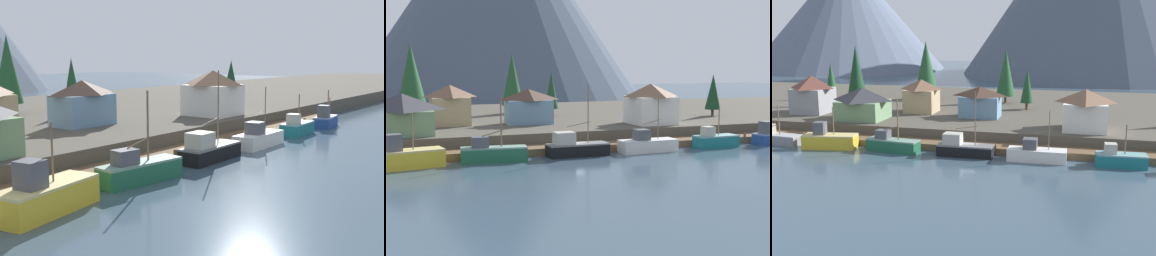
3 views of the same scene
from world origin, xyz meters
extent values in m
cube|color=#384C5B|center=(0.00, 20.00, -0.50)|extent=(400.00, 400.00, 1.00)
cube|color=brown|center=(0.00, 2.00, 0.50)|extent=(80.00, 4.00, 1.00)
cylinder|color=brown|center=(-20.00, 0.20, 0.80)|extent=(0.36, 0.36, 1.60)
cylinder|color=brown|center=(-12.00, 0.20, 0.80)|extent=(0.36, 0.36, 1.60)
cylinder|color=brown|center=(-4.00, 0.20, 0.80)|extent=(0.36, 0.36, 1.60)
cylinder|color=brown|center=(4.00, 0.20, 0.80)|extent=(0.36, 0.36, 1.60)
cylinder|color=brown|center=(12.00, 0.20, 0.80)|extent=(0.36, 0.36, 1.60)
cylinder|color=brown|center=(20.00, 0.20, 0.80)|extent=(0.36, 0.36, 1.60)
cylinder|color=brown|center=(28.00, 0.20, 0.80)|extent=(0.36, 0.36, 1.60)
cylinder|color=brown|center=(36.00, 0.20, 0.80)|extent=(0.36, 0.36, 1.60)
cube|color=#4C473D|center=(0.00, 32.00, 1.25)|extent=(400.00, 56.00, 2.50)
cube|color=gold|center=(-21.71, -2.31, 0.99)|extent=(8.57, 4.28, 1.97)
cube|color=tan|center=(-21.71, -2.31, 2.07)|extent=(8.57, 4.28, 0.20)
cube|color=#4C4C51|center=(-23.21, -2.57, 3.15)|extent=(1.96, 1.98, 1.95)
cylinder|color=brown|center=(-21.07, -2.19, 4.34)|extent=(0.15, 0.15, 4.33)
cube|color=#1E5B3D|center=(-11.40, -1.77, 0.84)|extent=(8.40, 3.29, 1.69)
cube|color=gray|center=(-11.40, -1.77, 1.79)|extent=(8.40, 3.29, 0.20)
cube|color=#4C4C51|center=(-13.08, -1.57, 2.55)|extent=(2.24, 1.75, 1.31)
cylinder|color=brown|center=(-10.47, -1.88, 5.00)|extent=(0.18, 0.18, 6.22)
cylinder|color=brown|center=(-11.54, -1.75, 3.62)|extent=(2.62, 0.43, 0.82)
cube|color=black|center=(-0.11, -1.53, 0.75)|extent=(8.21, 2.79, 1.50)
cube|color=slate|center=(-0.11, -1.53, 1.60)|extent=(8.21, 2.79, 0.20)
cube|color=#B2AD9E|center=(-2.03, -1.55, 2.50)|extent=(2.61, 2.19, 1.60)
cylinder|color=brown|center=(1.34, -1.52, 5.64)|extent=(0.14, 0.14, 7.89)
cylinder|color=brown|center=(-0.02, -1.53, 4.24)|extent=(3.36, 0.12, 0.65)
cube|color=silver|center=(10.27, -1.63, 0.75)|extent=(8.22, 2.97, 1.50)
cube|color=silver|center=(10.27, -1.63, 1.60)|extent=(8.22, 2.97, 0.20)
cube|color=#4C4C51|center=(9.28, -1.64, 2.44)|extent=(1.95, 1.95, 1.47)
cylinder|color=brown|center=(11.84, -1.61, 4.53)|extent=(0.12, 0.12, 5.65)
cylinder|color=brown|center=(10.80, -1.62, 4.15)|extent=(2.56, 0.12, 0.66)
cube|color=#196B70|center=(21.52, -1.59, 0.79)|extent=(6.67, 2.91, 1.58)
cube|color=#679496|center=(21.52, -1.59, 1.68)|extent=(6.67, 2.91, 0.20)
cube|color=#B2AD9E|center=(20.08, -1.65, 2.45)|extent=(1.65, 1.66, 1.35)
cylinder|color=brown|center=(21.95, -1.57, 3.78)|extent=(0.15, 0.15, 4.00)
cube|color=navy|center=(31.57, -1.78, 0.75)|extent=(6.43, 3.28, 1.49)
cube|color=#6C7DA2|center=(31.57, -1.78, 1.59)|extent=(6.43, 3.28, 0.20)
cube|color=#4C4C51|center=(30.23, -1.96, 2.61)|extent=(1.93, 1.83, 1.84)
cylinder|color=brown|center=(32.78, -1.61, 3.74)|extent=(0.18, 0.18, 4.09)
cylinder|color=brown|center=(33.91, -1.46, 3.11)|extent=(0.15, 0.15, 2.84)
cube|color=#6689A8|center=(-1.95, 16.46, 4.43)|extent=(7.16, 4.61, 3.86)
pyramid|color=#422D23|center=(-1.95, 16.46, 7.24)|extent=(7.52, 4.84, 1.77)
cube|color=silver|center=(16.60, 9.53, 4.72)|extent=(6.64, 6.88, 4.44)
pyramid|color=brown|center=(16.60, 9.53, 7.97)|extent=(6.97, 7.23, 2.07)
cylinder|color=#4C3823|center=(-0.29, 34.54, 3.30)|extent=(0.50, 0.50, 1.60)
cone|color=#1E4C28|center=(-0.29, 34.54, 9.15)|extent=(4.16, 4.16, 10.09)
cylinder|color=#4C3823|center=(5.30, 27.01, 3.21)|extent=(0.50, 0.50, 1.41)
cone|color=#194223|center=(5.30, 27.01, 7.35)|extent=(2.56, 2.56, 6.88)
cylinder|color=#4C3823|center=(33.79, 17.22, 3.11)|extent=(0.50, 0.50, 1.22)
cone|color=#14381E|center=(33.79, 17.22, 6.98)|extent=(2.88, 2.88, 6.52)
camera|label=1|loc=(-42.97, -30.82, 11.13)|focal=46.35mm
camera|label=2|loc=(-24.47, -66.86, 12.23)|focal=49.76mm
camera|label=3|loc=(15.94, -64.41, 17.71)|focal=42.89mm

